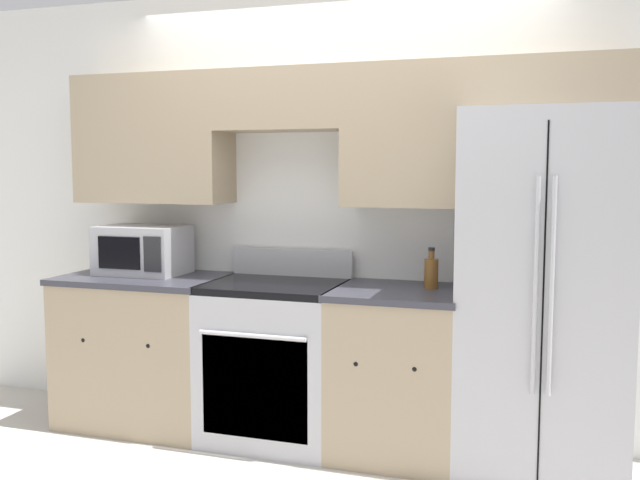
# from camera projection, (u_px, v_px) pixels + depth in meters

# --- Properties ---
(ground_plane) EXTENTS (12.00, 12.00, 0.00)m
(ground_plane) POSITION_uv_depth(u_px,v_px,m) (302.00, 465.00, 3.72)
(ground_plane) COLOR beige
(wall_back) EXTENTS (8.00, 0.39, 2.60)m
(wall_back) POSITION_uv_depth(u_px,v_px,m) (337.00, 183.00, 4.13)
(wall_back) COLOR white
(wall_back) RESTS_ON ground_plane
(lower_cabinets_left) EXTENTS (0.97, 0.64, 0.91)m
(lower_cabinets_left) POSITION_uv_depth(u_px,v_px,m) (145.00, 349.00, 4.32)
(lower_cabinets_left) COLOR tan
(lower_cabinets_left) RESTS_ON ground_plane
(lower_cabinets_right) EXTENTS (0.69, 0.64, 0.91)m
(lower_cabinets_right) POSITION_uv_depth(u_px,v_px,m) (397.00, 372.00, 3.84)
(lower_cabinets_right) COLOR tan
(lower_cabinets_right) RESTS_ON ground_plane
(oven_range) EXTENTS (0.75, 0.65, 1.07)m
(oven_range) POSITION_uv_depth(u_px,v_px,m) (275.00, 360.00, 4.05)
(oven_range) COLOR #B7B7BC
(oven_range) RESTS_ON ground_plane
(refrigerator) EXTENTS (0.82, 0.80, 1.84)m
(refrigerator) POSITION_uv_depth(u_px,v_px,m) (544.00, 292.00, 3.63)
(refrigerator) COLOR #B7B7BC
(refrigerator) RESTS_ON ground_plane
(microwave) EXTENTS (0.51, 0.37, 0.29)m
(microwave) POSITION_uv_depth(u_px,v_px,m) (143.00, 250.00, 4.34)
(microwave) COLOR #B7B7BC
(microwave) RESTS_ON lower_cabinets_left
(bottle) EXTENTS (0.08, 0.08, 0.22)m
(bottle) POSITION_uv_depth(u_px,v_px,m) (431.00, 272.00, 3.82)
(bottle) COLOR brown
(bottle) RESTS_ON lower_cabinets_right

